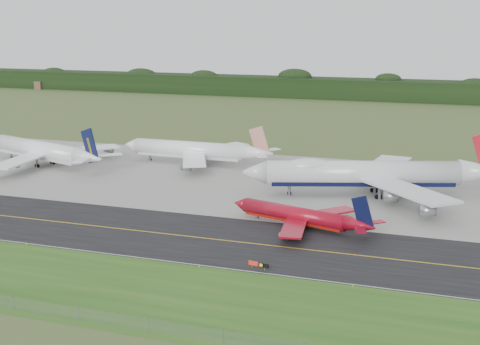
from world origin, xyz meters
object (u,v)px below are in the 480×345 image
at_px(jet_red_737, 301,216).
at_px(jet_star_tail, 197,151).
at_px(jet_navy_gold, 44,151).
at_px(taxiway_sign, 259,264).
at_px(jet_ba_747, 372,174).

height_order(jet_red_737, jet_star_tail, jet_star_tail).
height_order(jet_red_737, jet_navy_gold, jet_navy_gold).
bearing_deg(taxiway_sign, jet_ba_747, 79.20).
height_order(jet_ba_747, jet_red_737, jet_ba_747).
height_order(jet_navy_gold, jet_star_tail, jet_navy_gold).
bearing_deg(taxiway_sign, jet_star_tail, 119.60).
bearing_deg(jet_navy_gold, taxiway_sign, -35.28).
distance_m(jet_ba_747, jet_star_tail, 63.58).
distance_m(jet_ba_747, jet_navy_gold, 105.75).
xyz_separation_m(jet_ba_747, jet_navy_gold, (-105.66, 4.20, -1.29)).
bearing_deg(jet_star_tail, jet_ba_747, -20.22).
xyz_separation_m(jet_star_tail, taxiway_sign, (47.79, -84.12, -3.60)).
bearing_deg(jet_red_737, taxiway_sign, -92.28).
distance_m(jet_ba_747, taxiway_sign, 63.48).
xyz_separation_m(jet_navy_gold, taxiway_sign, (93.79, -66.35, -3.77)).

